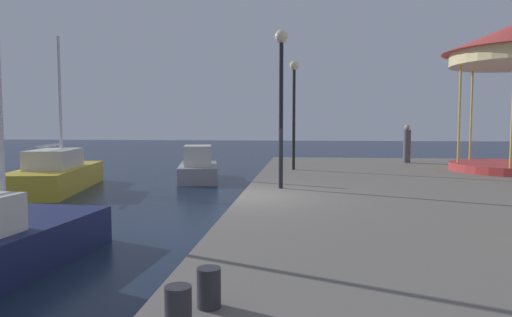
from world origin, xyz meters
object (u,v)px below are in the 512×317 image
Objects in this scene: lamp_post_mid_promenade at (294,96)px; person_far_corner at (407,145)px; bollard_center at (209,288)px; bollard_south at (178,308)px; sailboat_yellow at (56,174)px; motorboat_grey at (198,168)px; lamp_post_near_edge at (281,81)px.

lamp_post_mid_promenade is 6.75m from person_far_corner.
bollard_center and bollard_south have the same top height.
lamp_post_mid_promenade is at bearing -144.17° from person_far_corner.
bollard_south is 19.10m from person_far_corner.
sailboat_yellow reaches higher than bollard_center.
motorboat_grey reaches higher than bollard_south.
sailboat_yellow is at bearing -143.33° from motorboat_grey.
bollard_south is (8.59, -13.26, 0.37)m from sailboat_yellow.
person_far_corner is at bearing 35.83° from lamp_post_mid_promenade.
sailboat_yellow is 1.51× the size of lamp_post_mid_promenade.
lamp_post_mid_promenade is at bearing 87.09° from bollard_south.
sailboat_yellow reaches higher than person_far_corner.
lamp_post_near_edge is at bearing -24.99° from sailboat_yellow.
person_far_corner is (14.52, 4.88, 1.01)m from sailboat_yellow.
bollard_center is 18.55m from person_far_corner.
motorboat_grey is at bearing -172.60° from person_far_corner.
lamp_post_near_edge is (9.06, -4.22, 3.18)m from sailboat_yellow.
sailboat_yellow is 9.89m from lamp_post_mid_promenade.
sailboat_yellow is at bearing 124.51° from bollard_center.
sailboat_yellow reaches higher than bollard_south.
sailboat_yellow is 16.15× the size of bollard_south.
person_far_corner reaches higher than bollard_center.
bollard_center is at bearing -92.34° from lamp_post_mid_promenade.
motorboat_grey is 5.99m from lamp_post_mid_promenade.
lamp_post_near_edge is at bearing 86.98° from bollard_south.
motorboat_grey is (4.88, 3.63, -0.03)m from sailboat_yellow.
motorboat_grey is at bearing 150.59° from lamp_post_mid_promenade.
bollard_center is at bearing -108.14° from person_far_corner.
person_far_corner is at bearing 71.86° from bollard_center.
sailboat_yellow is 10.49m from lamp_post_near_edge.
motorboat_grey is at bearing 118.06° from lamp_post_near_edge.
lamp_post_mid_promenade is 2.40× the size of person_far_corner.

